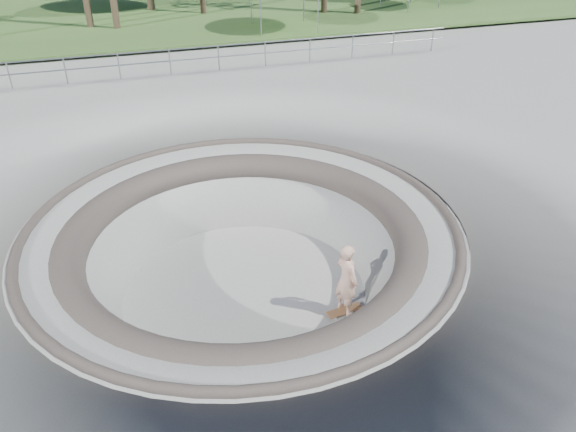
# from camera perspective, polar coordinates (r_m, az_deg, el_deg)

# --- Properties ---
(ground) EXTENTS (180.00, 180.00, 0.00)m
(ground) POSITION_cam_1_polar(r_m,az_deg,el_deg) (13.24, -4.69, -1.02)
(ground) COLOR #A9A9A3
(ground) RESTS_ON ground
(skate_bowl) EXTENTS (14.00, 14.00, 4.10)m
(skate_bowl) POSITION_cam_1_polar(r_m,az_deg,el_deg) (14.29, -4.38, -7.25)
(skate_bowl) COLOR #A9A9A3
(skate_bowl) RESTS_ON ground
(distant_hills) EXTENTS (103.20, 45.00, 28.60)m
(distant_hills) POSITION_cam_1_polar(r_m,az_deg,el_deg) (69.85, -13.14, 18.65)
(distant_hills) COLOR olive
(distant_hills) RESTS_ON ground
(safety_railing) EXTENTS (25.00, 0.06, 1.03)m
(safety_railing) POSITION_cam_1_polar(r_m,az_deg,el_deg) (23.95, -11.90, 15.09)
(safety_railing) COLOR gray
(safety_railing) RESTS_ON ground
(skateboard) EXTENTS (0.93, 0.38, 0.09)m
(skateboard) POSITION_cam_1_polar(r_m,az_deg,el_deg) (13.63, 5.75, -9.53)
(skateboard) COLOR brown
(skateboard) RESTS_ON ground
(skater) EXTENTS (0.63, 0.78, 1.85)m
(skater) POSITION_cam_1_polar(r_m,az_deg,el_deg) (13.03, 5.97, -6.36)
(skater) COLOR #E2AE92
(skater) RESTS_ON skateboard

